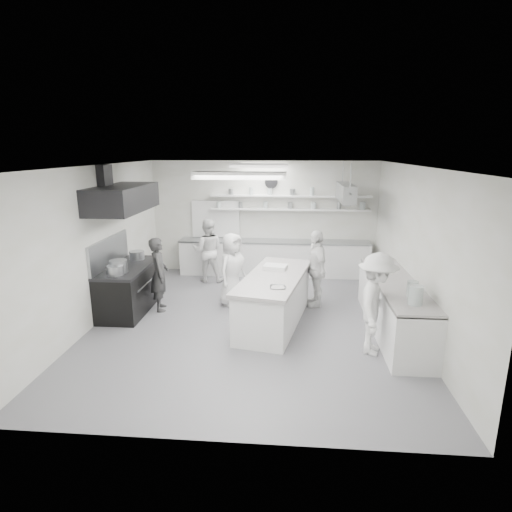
# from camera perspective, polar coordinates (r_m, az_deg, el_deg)

# --- Properties ---
(floor) EXTENTS (6.00, 7.00, 0.02)m
(floor) POSITION_cam_1_polar(r_m,az_deg,el_deg) (8.31, -0.58, -8.99)
(floor) COLOR gray
(floor) RESTS_ON ground
(ceiling) EXTENTS (6.00, 7.00, 0.02)m
(ceiling) POSITION_cam_1_polar(r_m,az_deg,el_deg) (7.63, -0.64, 12.30)
(ceiling) COLOR white
(ceiling) RESTS_ON wall_back
(wall_back) EXTENTS (6.00, 0.04, 3.00)m
(wall_back) POSITION_cam_1_polar(r_m,az_deg,el_deg) (11.26, 1.05, 5.27)
(wall_back) COLOR silver
(wall_back) RESTS_ON floor
(wall_front) EXTENTS (6.00, 0.04, 3.00)m
(wall_front) POSITION_cam_1_polar(r_m,az_deg,el_deg) (4.53, -4.78, -8.99)
(wall_front) COLOR silver
(wall_front) RESTS_ON floor
(wall_left) EXTENTS (0.04, 7.00, 3.00)m
(wall_left) POSITION_cam_1_polar(r_m,az_deg,el_deg) (8.64, -20.84, 1.50)
(wall_left) COLOR silver
(wall_left) RESTS_ON floor
(wall_right) EXTENTS (0.04, 7.00, 3.00)m
(wall_right) POSITION_cam_1_polar(r_m,az_deg,el_deg) (8.13, 20.94, 0.72)
(wall_right) COLOR silver
(wall_right) RESTS_ON floor
(stove) EXTENTS (0.80, 1.80, 0.90)m
(stove) POSITION_cam_1_polar(r_m,az_deg,el_deg) (9.11, -16.91, -4.41)
(stove) COLOR black
(stove) RESTS_ON floor
(exhaust_hood) EXTENTS (0.85, 2.00, 0.50)m
(exhaust_hood) POSITION_cam_1_polar(r_m,az_deg,el_deg) (8.71, -17.82, 7.52)
(exhaust_hood) COLOR black
(exhaust_hood) RESTS_ON wall_left
(back_counter) EXTENTS (5.00, 0.60, 0.92)m
(back_counter) POSITION_cam_1_polar(r_m,az_deg,el_deg) (11.17, 2.46, -0.27)
(back_counter) COLOR white
(back_counter) RESTS_ON floor
(shelf_lower) EXTENTS (4.20, 0.26, 0.04)m
(shelf_lower) POSITION_cam_1_polar(r_m,az_deg,el_deg) (11.07, 4.65, 6.38)
(shelf_lower) COLOR white
(shelf_lower) RESTS_ON wall_back
(shelf_upper) EXTENTS (4.20, 0.26, 0.04)m
(shelf_upper) POSITION_cam_1_polar(r_m,az_deg,el_deg) (11.03, 4.69, 8.18)
(shelf_upper) COLOR white
(shelf_upper) RESTS_ON wall_back
(pass_through_window) EXTENTS (1.30, 0.04, 1.00)m
(pass_through_window) POSITION_cam_1_polar(r_m,az_deg,el_deg) (11.41, -5.51, 5.07)
(pass_through_window) COLOR black
(pass_through_window) RESTS_ON wall_back
(wall_clock) EXTENTS (0.32, 0.05, 0.32)m
(wall_clock) POSITION_cam_1_polar(r_m,az_deg,el_deg) (11.10, 2.11, 10.07)
(wall_clock) COLOR white
(wall_clock) RESTS_ON wall_back
(right_counter) EXTENTS (0.74, 3.30, 0.94)m
(right_counter) POSITION_cam_1_polar(r_m,az_deg,el_deg) (8.15, 18.29, -6.61)
(right_counter) COLOR white
(right_counter) RESTS_ON floor
(pot_rack) EXTENTS (0.30, 1.60, 0.40)m
(pot_rack) POSITION_cam_1_polar(r_m,az_deg,el_deg) (10.13, 12.15, 8.49)
(pot_rack) COLOR #96999E
(pot_rack) RESTS_ON ceiling
(light_fixture_front) EXTENTS (1.30, 0.25, 0.10)m
(light_fixture_front) POSITION_cam_1_polar(r_m,az_deg,el_deg) (5.85, -2.32, 10.94)
(light_fixture_front) COLOR white
(light_fixture_front) RESTS_ON ceiling
(light_fixture_rear) EXTENTS (1.30, 0.25, 0.10)m
(light_fixture_rear) POSITION_cam_1_polar(r_m,az_deg,el_deg) (9.43, 0.41, 12.28)
(light_fixture_rear) COLOR white
(light_fixture_rear) RESTS_ON ceiling
(prep_island) EXTENTS (1.41, 2.62, 0.92)m
(prep_island) POSITION_cam_1_polar(r_m,az_deg,el_deg) (8.09, 2.49, -6.10)
(prep_island) COLOR white
(prep_island) RESTS_ON floor
(stove_pot) EXTENTS (0.34, 0.34, 0.29)m
(stove_pot) POSITION_cam_1_polar(r_m,az_deg,el_deg) (8.54, -18.29, -1.50)
(stove_pot) COLOR #96999E
(stove_pot) RESTS_ON stove
(cook_stove) EXTENTS (0.52, 0.65, 1.55)m
(cook_stove) POSITION_cam_1_polar(r_m,az_deg,el_deg) (8.88, -13.10, -2.45)
(cook_stove) COLOR #323233
(cook_stove) RESTS_ON floor
(cook_back) EXTENTS (0.82, 0.66, 1.61)m
(cook_back) POSITION_cam_1_polar(r_m,az_deg,el_deg) (10.59, -6.60, 0.76)
(cook_back) COLOR white
(cook_back) RESTS_ON floor
(cook_island_left) EXTENTS (0.81, 0.92, 1.58)m
(cook_island_left) POSITION_cam_1_polar(r_m,az_deg,el_deg) (8.94, -3.27, -1.84)
(cook_island_left) COLOR white
(cook_island_left) RESTS_ON floor
(cook_island_right) EXTENTS (0.63, 1.04, 1.65)m
(cook_island_right) POSITION_cam_1_polar(r_m,az_deg,el_deg) (8.97, 8.20, -1.68)
(cook_island_right) COLOR white
(cook_island_right) RESTS_ON floor
(cook_right) EXTENTS (0.93, 1.24, 1.70)m
(cook_right) POSITION_cam_1_polar(r_m,az_deg,el_deg) (7.08, 16.09, -6.35)
(cook_right) COLOR white
(cook_right) RESTS_ON floor
(bowl_island_a) EXTENTS (0.30, 0.30, 0.07)m
(bowl_island_a) POSITION_cam_1_polar(r_m,az_deg,el_deg) (7.26, 3.00, -4.42)
(bowl_island_a) COLOR #96999E
(bowl_island_a) RESTS_ON prep_island
(bowl_island_b) EXTENTS (0.25, 0.25, 0.06)m
(bowl_island_b) POSITION_cam_1_polar(r_m,az_deg,el_deg) (8.64, 2.60, -1.34)
(bowl_island_b) COLOR white
(bowl_island_b) RESTS_ON prep_island
(bowl_right) EXTENTS (0.23, 0.23, 0.06)m
(bowl_right) POSITION_cam_1_polar(r_m,az_deg,el_deg) (8.91, 17.44, -1.39)
(bowl_right) COLOR white
(bowl_right) RESTS_ON right_counter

